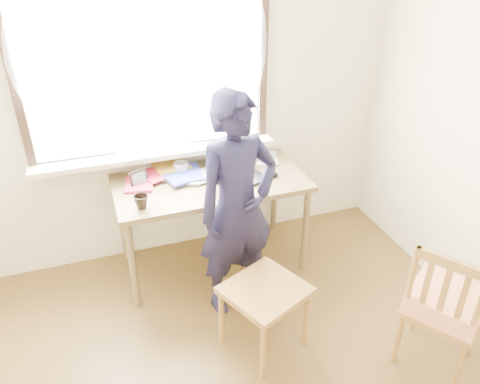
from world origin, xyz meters
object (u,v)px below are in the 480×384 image
object	(u,v)px
laptop	(237,171)
mug_white	(181,168)
mug_dark	(141,202)
side_chair	(445,304)
person	(237,207)
desk	(211,190)
work_chair	(265,297)

from	to	relation	value
laptop	mug_white	xyz separation A→B (m)	(-0.38, 0.22, -0.01)
laptop	mug_dark	bearing A→B (deg)	-165.65
side_chair	mug_dark	bearing A→B (deg)	142.76
mug_white	person	bearing A→B (deg)	-71.17
desk	laptop	distance (m)	0.25
mug_white	work_chair	size ratio (longest dim) A/B	0.19
desk	mug_dark	size ratio (longest dim) A/B	14.06
work_chair	person	distance (m)	0.61
mug_dark	work_chair	size ratio (longest dim) A/B	0.17
mug_white	person	size ratio (longest dim) A/B	0.07
mug_white	mug_dark	world-z (taller)	mug_dark
laptop	work_chair	distance (m)	1.02
mug_dark	person	bearing A→B (deg)	-23.41
work_chair	mug_white	bearing A→B (deg)	102.61
laptop	side_chair	xyz separation A→B (m)	(0.83, -1.40, -0.35)
desk	laptop	size ratio (longest dim) A/B	3.31
mug_dark	laptop	bearing A→B (deg)	14.35
side_chair	mug_white	bearing A→B (deg)	126.90
side_chair	person	size ratio (longest dim) A/B	0.57
laptop	side_chair	bearing A→B (deg)	-59.19
mug_white	side_chair	world-z (taller)	side_chair
mug_white	side_chair	bearing A→B (deg)	-53.10
laptop	mug_white	size ratio (longest dim) A/B	3.84
laptop	work_chair	size ratio (longest dim) A/B	0.72
laptop	mug_white	world-z (taller)	laptop
desk	mug_white	bearing A→B (deg)	133.07
side_chair	laptop	bearing A→B (deg)	120.81
mug_dark	mug_white	bearing A→B (deg)	48.41
desk	side_chair	bearing A→B (deg)	-54.02
laptop	side_chair	world-z (taller)	laptop
desk	person	distance (m)	0.50
laptop	mug_dark	world-z (taller)	laptop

